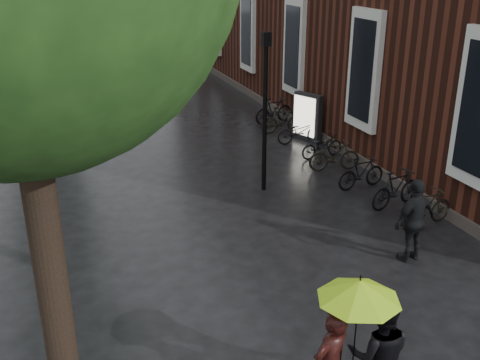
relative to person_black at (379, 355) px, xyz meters
name	(u,v)px	position (x,y,z in m)	size (l,w,h in m)	color
person_black	(379,355)	(0.00, 0.00, 0.00)	(0.91, 0.71, 1.88)	black
lime_umbrella	(359,290)	(-0.37, 0.08, 1.12)	(1.16, 1.16, 1.71)	black
pedestrian_walking	(414,220)	(3.14, 3.50, 0.01)	(1.11, 0.46, 1.90)	black
parked_bicycles	(327,147)	(4.39, 9.78, -0.46)	(2.05, 10.36, 1.03)	black
ad_lightbox	(307,117)	(4.78, 12.00, -0.07)	(0.27, 1.14, 1.72)	black
lamp_post	(265,98)	(1.60, 8.28, 1.73)	(0.23, 0.23, 4.40)	black
cycle_sign	(70,82)	(-2.97, 16.75, 0.78)	(0.14, 0.47, 2.60)	#262628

